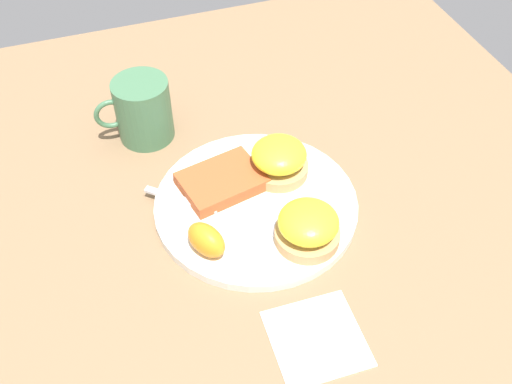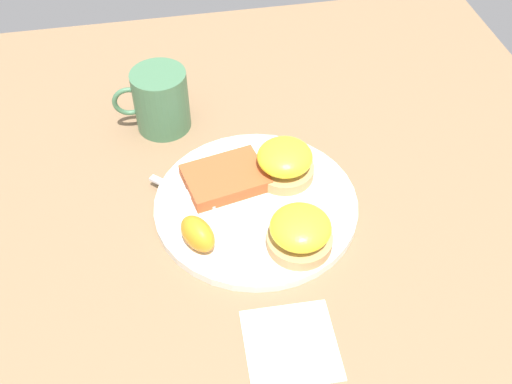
% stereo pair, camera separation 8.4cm
% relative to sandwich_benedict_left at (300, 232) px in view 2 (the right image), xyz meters
% --- Properties ---
extents(ground_plane, '(1.10, 1.10, 0.00)m').
position_rel_sandwich_benedict_left_xyz_m(ground_plane, '(0.04, -0.09, -0.04)').
color(ground_plane, '#846647').
extents(plate, '(0.29, 0.29, 0.01)m').
position_rel_sandwich_benedict_left_xyz_m(plate, '(0.04, -0.09, -0.03)').
color(plate, silver).
rests_on(plate, ground_plane).
extents(sandwich_benedict_left, '(0.09, 0.09, 0.06)m').
position_rel_sandwich_benedict_left_xyz_m(sandwich_benedict_left, '(0.00, 0.00, 0.00)').
color(sandwich_benedict_left, tan).
rests_on(sandwich_benedict_left, plate).
extents(sandwich_benedict_right, '(0.09, 0.09, 0.06)m').
position_rel_sandwich_benedict_left_xyz_m(sandwich_benedict_right, '(-0.01, -0.13, 0.00)').
color(sandwich_benedict_right, tan).
rests_on(sandwich_benedict_right, plate).
extents(hashbrown_patty, '(0.13, 0.11, 0.02)m').
position_rel_sandwich_benedict_left_xyz_m(hashbrown_patty, '(0.08, -0.13, -0.02)').
color(hashbrown_patty, '#B15029').
rests_on(hashbrown_patty, plate).
extents(orange_wedge, '(0.06, 0.07, 0.04)m').
position_rel_sandwich_benedict_left_xyz_m(orange_wedge, '(0.13, -0.03, -0.01)').
color(orange_wedge, orange).
rests_on(orange_wedge, plate).
extents(fork, '(0.17, 0.16, 0.00)m').
position_rel_sandwich_benedict_left_xyz_m(fork, '(0.09, -0.08, -0.02)').
color(fork, silver).
rests_on(fork, plate).
extents(cup, '(0.12, 0.09, 0.10)m').
position_rel_sandwich_benedict_left_xyz_m(cup, '(0.16, -0.30, 0.01)').
color(cup, '#42704C').
rests_on(cup, ground_plane).
extents(napkin, '(0.11, 0.11, 0.00)m').
position_rel_sandwich_benedict_left_xyz_m(napkin, '(0.04, 0.14, -0.04)').
color(napkin, white).
rests_on(napkin, ground_plane).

